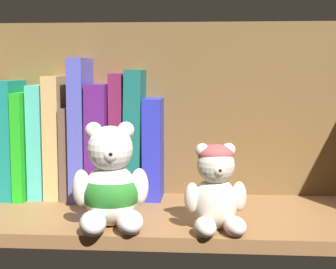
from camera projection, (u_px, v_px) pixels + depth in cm
name	position (u px, v px, depth cm)	size (l,w,h in cm)	color
shelf_board	(177.00, 218.00, 86.02)	(71.06, 26.60, 2.00)	olive
shelf_back_panel	(182.00, 115.00, 97.95)	(73.46, 1.20, 33.06)	brown
book_0	(0.00, 151.00, 97.94)	(2.00, 10.79, 15.72)	#1F6CB3
book_1	(14.00, 138.00, 97.42)	(3.17, 13.09, 20.76)	#13766A
book_2	(29.00, 144.00, 97.33)	(1.79, 14.13, 18.74)	#1CA719
book_3	(42.00, 140.00, 97.07)	(2.55, 10.32, 19.97)	#47B1A4
book_4	(58.00, 136.00, 96.76)	(2.77, 10.12, 21.52)	tan
book_5	(72.00, 151.00, 96.89)	(1.70, 11.42, 16.05)	brown
book_6	(84.00, 128.00, 96.20)	(2.55, 13.88, 24.62)	#4C50BB
book_7	(102.00, 140.00, 96.21)	(3.49, 13.96, 20.18)	#551C70
book_8	(120.00, 136.00, 95.86)	(2.32, 9.43, 21.99)	maroon
book_9	(135.00, 134.00, 95.61)	(2.90, 10.88, 22.63)	#156057
book_10	(154.00, 148.00, 95.65)	(3.18, 9.29, 17.65)	#282DB5
teddy_bear_larger	(111.00, 186.00, 77.47)	(11.35, 12.12, 15.20)	white
teddy_bear_smaller	(216.00, 189.00, 75.83)	(9.20, 9.58, 12.36)	beige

